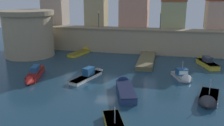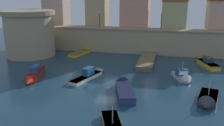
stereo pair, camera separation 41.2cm
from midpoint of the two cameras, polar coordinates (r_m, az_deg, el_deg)
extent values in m
plane|color=#19384C|center=(31.93, -1.24, -4.48)|extent=(96.56, 96.56, 0.00)
cube|color=tan|center=(48.12, 4.07, 5.19)|extent=(41.30, 3.25, 4.47)
cube|color=gray|center=(47.74, 4.12, 7.98)|extent=(41.30, 3.55, 0.24)
cube|color=tan|center=(56.07, -12.60, 11.90)|extent=(4.81, 4.23, 6.26)
cube|color=tan|center=(52.53, -3.19, 11.82)|extent=(4.19, 3.88, 5.92)
cube|color=tan|center=(51.55, 5.77, 13.31)|extent=(5.62, 5.45, 8.82)
cube|color=tan|center=(51.38, 14.52, 10.86)|extent=(4.66, 5.81, 5.21)
cube|color=tan|center=(51.58, 23.85, 10.14)|extent=(4.15, 4.62, 5.36)
cylinder|color=tan|center=(47.49, -18.39, 6.12)|extent=(8.80, 8.80, 7.46)
cylinder|color=gray|center=(47.02, -18.83, 11.08)|extent=(9.50, 9.50, 0.80)
cube|color=brown|center=(41.37, 8.45, 0.61)|extent=(2.52, 10.49, 0.70)
cylinder|color=#453F28|center=(44.67, 10.30, 1.67)|extent=(0.20, 0.20, 0.70)
cylinder|color=#453F28|center=(41.29, 10.01, 0.52)|extent=(0.20, 0.20, 0.70)
cylinder|color=#453F28|center=(37.93, 9.67, -0.84)|extent=(0.20, 0.20, 0.70)
cylinder|color=black|center=(48.82, -2.65, 9.95)|extent=(0.12, 0.12, 2.76)
sphere|color=#F9D172|center=(48.69, -2.68, 11.74)|extent=(0.32, 0.32, 0.32)
cylinder|color=black|center=(46.97, 11.68, 9.46)|extent=(0.12, 0.12, 2.84)
sphere|color=#F9D172|center=(46.83, 11.79, 11.37)|extent=(0.32, 0.32, 0.32)
cube|color=gold|center=(46.50, -7.36, 2.28)|extent=(2.83, 5.30, 0.58)
cone|color=gold|center=(49.05, -5.22, 3.05)|extent=(1.82, 1.74, 1.52)
cube|color=brown|center=(46.44, -7.37, 2.58)|extent=(2.89, 5.40, 0.08)
cube|color=#333338|center=(28.50, 21.97, -7.44)|extent=(2.58, 3.96, 0.77)
cone|color=#333338|center=(26.40, 21.52, -9.26)|extent=(1.91, 1.38, 1.72)
cube|color=black|center=(28.38, 22.04, -6.80)|extent=(2.64, 4.04, 0.08)
cylinder|color=#B2B2B7|center=(27.84, 22.17, -5.34)|extent=(0.08, 0.08, 1.64)
cube|color=navy|center=(27.98, 3.45, -6.64)|extent=(3.29, 5.95, 0.80)
cone|color=navy|center=(31.22, 2.69, -4.20)|extent=(1.97, 1.81, 1.64)
cube|color=#121A35|center=(27.85, 3.46, -5.96)|extent=(3.36, 6.07, 0.08)
cube|color=gold|center=(21.49, 0.63, -14.32)|extent=(2.98, 4.73, 0.58)
cube|color=brown|center=(21.36, 0.63, -13.74)|extent=(3.04, 4.83, 0.08)
cylinder|color=#B2B2B7|center=(20.85, 0.70, -12.08)|extent=(0.08, 0.08, 1.48)
cube|color=gold|center=(41.34, 21.80, -0.34)|extent=(3.08, 5.15, 0.76)
cone|color=gold|center=(44.00, 20.01, 0.78)|extent=(1.85, 1.78, 1.49)
cube|color=#554811|center=(41.25, 21.85, 0.12)|extent=(3.14, 5.25, 0.08)
cube|color=#333842|center=(41.31, 21.79, 0.79)|extent=(1.51, 1.84, 0.82)
cube|color=#99B7C6|center=(41.98, 21.32, 1.12)|extent=(0.91, 0.36, 0.49)
cube|color=red|center=(35.53, -17.08, -2.39)|extent=(2.76, 5.81, 0.81)
cone|color=red|center=(32.36, -18.60, -4.30)|extent=(1.55, 1.68, 1.22)
cube|color=#4C1209|center=(35.42, -17.13, -1.82)|extent=(2.81, 5.92, 0.08)
cube|color=navy|center=(35.31, -17.18, -1.20)|extent=(1.37, 2.28, 0.72)
cube|color=white|center=(33.08, -5.69, -3.41)|extent=(3.03, 5.91, 0.46)
cone|color=white|center=(35.82, -2.33, -1.82)|extent=(1.64, 1.72, 1.28)
cube|color=#757556|center=(33.02, -5.70, -3.10)|extent=(3.09, 6.03, 0.08)
cube|color=navy|center=(33.24, -5.19, -1.93)|extent=(1.37, 1.80, 1.05)
cube|color=#99B7C6|center=(33.84, -4.40, -1.49)|extent=(0.81, 0.31, 0.63)
cube|color=silver|center=(34.71, 16.16, -3.03)|extent=(2.72, 3.66, 0.47)
cone|color=silver|center=(32.96, 17.57, -4.16)|extent=(1.79, 1.42, 1.57)
cube|color=slate|center=(34.65, 16.18, -2.72)|extent=(2.77, 3.74, 0.08)
cube|color=navy|center=(34.43, 16.30, -2.02)|extent=(1.71, 1.54, 0.87)
cube|color=#99B7C6|center=(33.94, 16.68, -2.23)|extent=(1.20, 0.51, 0.52)
cylinder|color=#B2B2B7|center=(34.16, 16.46, -1.25)|extent=(0.08, 0.08, 1.93)
camera|label=1|loc=(0.21, -89.66, 0.10)|focal=39.17mm
camera|label=2|loc=(0.21, 90.34, -0.10)|focal=39.17mm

